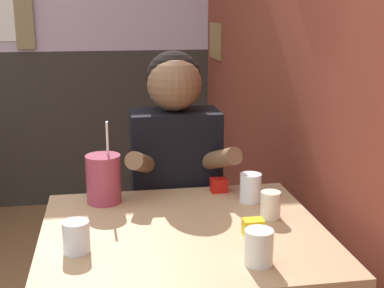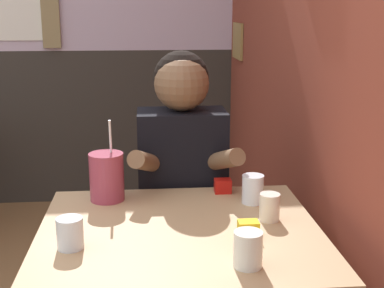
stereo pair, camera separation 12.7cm
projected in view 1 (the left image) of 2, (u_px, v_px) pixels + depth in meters
name	position (u px, v px, depth m)	size (l,w,h in m)	color
brick_wall_right	(270.00, 17.00, 2.47)	(0.08, 4.67, 2.70)	brown
back_wall	(1.00, 13.00, 3.54)	(5.77, 0.09, 2.70)	silver
main_table	(184.00, 254.00, 1.63)	(0.85, 0.75, 0.75)	tan
person_seated	(175.00, 199.00, 2.12)	(0.42, 0.41, 1.24)	black
cocktail_pitcher	(104.00, 179.00, 1.82)	(0.12, 0.12, 0.29)	#99384C
glass_near_pitcher	(251.00, 188.00, 1.84)	(0.07, 0.07, 0.10)	silver
glass_center	(259.00, 247.00, 1.39)	(0.08, 0.08, 0.10)	silver
glass_far_side	(270.00, 205.00, 1.69)	(0.06, 0.06, 0.09)	silver
glass_by_brick	(76.00, 237.00, 1.46)	(0.07, 0.07, 0.09)	silver
condiment_ketchup	(219.00, 185.00, 1.93)	(0.06, 0.04, 0.05)	#B7140F
condiment_mustard	(253.00, 227.00, 1.57)	(0.06, 0.04, 0.05)	yellow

